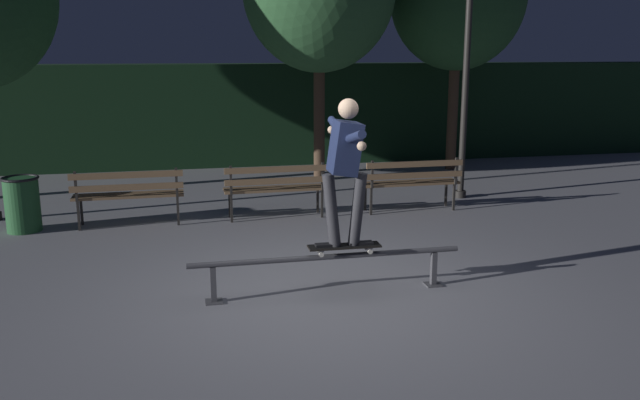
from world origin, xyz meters
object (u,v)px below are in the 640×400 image
skateboard (344,247)px  park_bench_right_center (412,179)px  skateboarder (345,160)px  park_bench_left_center (276,185)px  trash_can (22,203)px  park_bench_leftmost (128,191)px  grind_rail (327,263)px  lamp_post_right (467,55)px

skateboard → park_bench_right_center: 3.85m
skateboard → park_bench_right_center: size_ratio=0.49×
skateboarder → park_bench_left_center: bearing=94.1°
park_bench_right_center → trash_can: 5.88m
park_bench_leftmost → park_bench_left_center: size_ratio=1.00×
skateboarder → park_bench_right_center: 3.95m
park_bench_leftmost → trash_can: park_bench_leftmost is taller
grind_rail → trash_can: bearing=137.9°
park_bench_leftmost → park_bench_right_center: same height
skateboard → park_bench_leftmost: park_bench_leftmost is taller
grind_rail → park_bench_leftmost: 4.01m
lamp_post_right → park_bench_left_center: bearing=-166.7°
park_bench_leftmost → lamp_post_right: lamp_post_right is taller
park_bench_leftmost → skateboard: bearing=-53.6°
lamp_post_right → skateboarder: bearing=-127.7°
park_bench_right_center → lamp_post_right: (1.22, 0.81, 1.94)m
grind_rail → park_bench_left_center: bearing=90.9°
skateboard → trash_can: bearing=139.3°
skateboarder → trash_can: size_ratio=1.95×
skateboarder → park_bench_leftmost: 4.21m
park_bench_left_center → lamp_post_right: 4.02m
park_bench_right_center → trash_can: park_bench_right_center is taller
park_bench_leftmost → grind_rail: bearing=-55.7°
grind_rail → trash_can: trash_can is taller
grind_rail → skateboarder: skateboarder is taller
skateboard → skateboarder: skateboarder is taller
park_bench_leftmost → lamp_post_right: size_ratio=0.41×
trash_can → lamp_post_right: bearing=6.0°
trash_can → park_bench_leftmost: bearing=-2.3°
grind_rail → trash_can: size_ratio=3.69×
skateboard → park_bench_right_center: park_bench_right_center is taller
park_bench_left_center → trash_can: park_bench_left_center is taller
park_bench_right_center → trash_can: bearing=179.4°
park_bench_leftmost → skateboarder: bearing=-53.6°
grind_rail → skateboard: bearing=0.0°
skateboarder → lamp_post_right: 5.30m
grind_rail → lamp_post_right: bearing=50.7°
skateboard → skateboarder: (0.00, -0.00, 0.94)m
grind_rail → park_bench_right_center: park_bench_right_center is taller
park_bench_left_center → lamp_post_right: lamp_post_right is taller
skateboard → park_bench_leftmost: size_ratio=0.49×
park_bench_left_center → park_bench_right_center: bearing=0.0°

